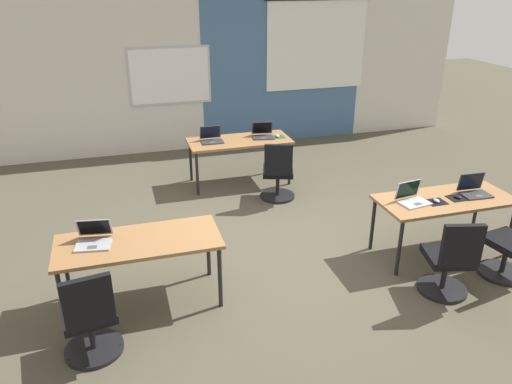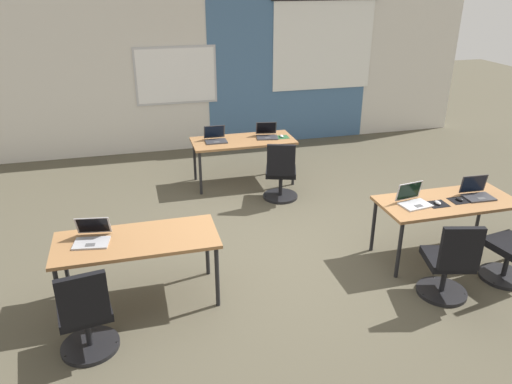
% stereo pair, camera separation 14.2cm
% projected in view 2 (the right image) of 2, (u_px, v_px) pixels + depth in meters
% --- Properties ---
extents(ground_plane, '(24.00, 24.00, 0.00)m').
position_uv_depth(ground_plane, '(285.00, 249.00, 6.09)').
color(ground_plane, '#4C4738').
extents(back_wall_assembly, '(10.00, 0.27, 2.80)m').
position_uv_depth(back_wall_assembly, '(220.00, 72.00, 9.23)').
color(back_wall_assembly, silver).
rests_on(back_wall_assembly, ground).
extents(desk_near_left, '(1.60, 0.70, 0.72)m').
position_uv_depth(desk_near_left, '(137.00, 244.00, 4.88)').
color(desk_near_left, olive).
rests_on(desk_near_left, ground).
extents(desk_near_right, '(1.60, 0.70, 0.72)m').
position_uv_depth(desk_near_right, '(447.00, 205.00, 5.70)').
color(desk_near_right, olive).
rests_on(desk_near_right, ground).
extents(desk_far_center, '(1.60, 0.70, 0.72)m').
position_uv_depth(desk_far_center, '(243.00, 143.00, 7.76)').
color(desk_far_center, olive).
rests_on(desk_far_center, ground).
extents(laptop_far_left, '(0.33, 0.30, 0.23)m').
position_uv_depth(laptop_far_left, '(215.00, 138.00, 7.66)').
color(laptop_far_left, '#333338').
rests_on(laptop_far_left, desk_far_center).
extents(laptop_near_left_end, '(0.38, 0.37, 0.22)m').
position_uv_depth(laptop_near_left_end, '(92.00, 237.00, 4.79)').
color(laptop_near_left_end, '#9E9EA3').
rests_on(laptop_near_left_end, desk_near_left).
extents(chair_near_left_end, '(0.52, 0.57, 0.92)m').
position_uv_depth(chair_near_left_end, '(86.00, 318.00, 4.27)').
color(chair_near_left_end, black).
rests_on(chair_near_left_end, ground).
extents(laptop_far_right, '(0.38, 0.36, 0.23)m').
position_uv_depth(laptop_far_right, '(267.00, 134.00, 7.84)').
color(laptop_far_right, '#333338').
rests_on(laptop_far_right, desk_far_center).
extents(mousepad_far_right, '(0.22, 0.19, 0.00)m').
position_uv_depth(mousepad_far_right, '(282.00, 137.00, 7.85)').
color(mousepad_far_right, '#23512D').
rests_on(mousepad_far_right, desk_far_center).
extents(mouse_far_right, '(0.06, 0.10, 0.03)m').
position_uv_depth(mouse_far_right, '(282.00, 136.00, 7.84)').
color(mouse_far_right, silver).
rests_on(mouse_far_right, mousepad_far_right).
extents(chair_far_right, '(0.55, 0.61, 0.92)m').
position_uv_depth(chair_far_right, '(281.00, 176.00, 7.27)').
color(chair_far_right, black).
rests_on(chair_far_right, ground).
extents(laptop_near_right_end, '(0.34, 0.28, 0.24)m').
position_uv_depth(laptop_near_right_end, '(477.00, 193.00, 5.75)').
color(laptop_near_right_end, '#333338').
rests_on(laptop_near_right_end, desk_near_right).
extents(mousepad_near_right_end, '(0.22, 0.19, 0.00)m').
position_uv_depth(mousepad_near_right_end, '(459.00, 200.00, 5.67)').
color(mousepad_near_right_end, black).
rests_on(mousepad_near_right_end, desk_near_right).
extents(mouse_near_right_end, '(0.07, 0.11, 0.03)m').
position_uv_depth(mouse_near_right_end, '(460.00, 199.00, 5.66)').
color(mouse_near_right_end, black).
rests_on(mouse_near_right_end, mousepad_near_right_end).
extents(laptop_near_right_inner, '(0.37, 0.32, 0.24)m').
position_uv_depth(laptop_near_right_inner, '(413.00, 200.00, 5.57)').
color(laptop_near_right_inner, '#B7B7BC').
rests_on(laptop_near_right_inner, desk_near_right).
extents(mousepad_near_right_inner, '(0.22, 0.19, 0.00)m').
position_uv_depth(mousepad_near_right_inner, '(438.00, 204.00, 5.58)').
color(mousepad_near_right_inner, black).
rests_on(mousepad_near_right_inner, desk_near_right).
extents(mouse_near_right_inner, '(0.06, 0.10, 0.03)m').
position_uv_depth(mouse_near_right_inner, '(438.00, 203.00, 5.57)').
color(mouse_near_right_inner, '#B2B2B7').
rests_on(mouse_near_right_inner, mousepad_near_right_inner).
extents(chair_near_right_inner, '(0.53, 0.59, 0.92)m').
position_uv_depth(chair_near_right_inner, '(449.00, 267.00, 5.03)').
color(chair_near_right_inner, black).
rests_on(chair_near_right_inner, ground).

